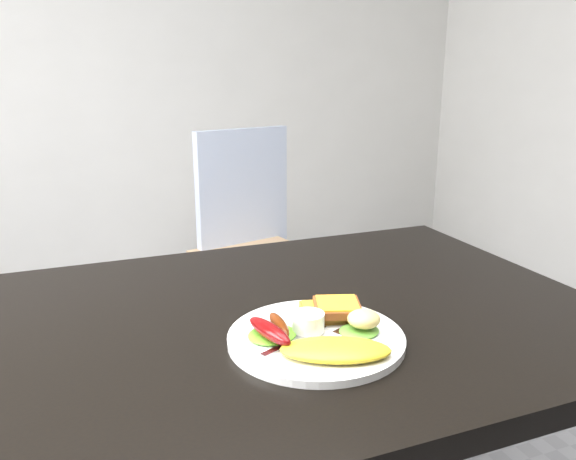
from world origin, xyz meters
TOP-DOWN VIEW (x-y plane):
  - room_back_panel at (0.00, 2.25)m, footprint 4.00×0.04m
  - dining_table at (0.00, 0.00)m, footprint 1.20×0.80m
  - dining_chair at (0.35, 1.12)m, footprint 0.50×0.50m
  - person at (-0.24, 0.55)m, footprint 0.58×0.45m
  - plate at (0.03, -0.13)m, footprint 0.28×0.28m
  - lettuce_left at (-0.03, -0.11)m, footprint 0.10×0.10m
  - lettuce_right at (0.10, -0.14)m, footprint 0.08×0.08m
  - omelette at (0.03, -0.20)m, footprint 0.18×0.13m
  - sausage_a at (-0.04, -0.12)m, footprint 0.05×0.11m
  - sausage_b at (-0.02, -0.11)m, footprint 0.03×0.09m
  - ramekin at (0.03, -0.11)m, footprint 0.06×0.06m
  - toast_a at (0.07, -0.07)m, footprint 0.09×0.09m
  - toast_b at (0.09, -0.08)m, footprint 0.10×0.10m
  - potato_salad at (0.11, -0.15)m, footprint 0.06×0.06m
  - fork at (-0.01, -0.14)m, footprint 0.13×0.07m

SIDE VIEW (x-z plane):
  - dining_chair at x=0.35m, z-range 0.43..0.47m
  - person at x=-0.24m, z-range 0.00..1.45m
  - dining_table at x=0.00m, z-range 0.71..0.75m
  - plate at x=0.03m, z-range 0.75..0.76m
  - fork at x=-0.01m, z-range 0.76..0.77m
  - lettuce_right at x=0.10m, z-range 0.76..0.77m
  - lettuce_left at x=-0.03m, z-range 0.76..0.77m
  - toast_a at x=0.07m, z-range 0.76..0.78m
  - omelette at x=0.03m, z-range 0.76..0.78m
  - ramekin at x=0.03m, z-range 0.76..0.79m
  - toast_b at x=0.09m, z-range 0.77..0.79m
  - sausage_a at x=-0.04m, z-range 0.77..0.80m
  - sausage_b at x=-0.02m, z-range 0.77..0.79m
  - potato_salad at x=0.11m, z-range 0.77..0.80m
  - room_back_panel at x=0.00m, z-range 0.00..2.70m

